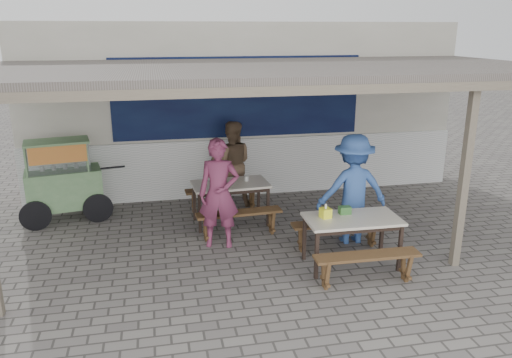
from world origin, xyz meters
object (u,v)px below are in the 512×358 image
object	(u,v)px
table_left	(230,187)
condiment_jar	(247,178)
vendor_cart	(62,178)
patron_street_side	(219,194)
bench_left_wall	(223,194)
tissue_box	(326,213)
bench_right_street	(367,262)
bench_right_wall	(337,229)
patron_right_table	(353,189)
table_right	(352,223)
condiment_bowl	(214,181)
patron_wall_side	(232,164)
bench_left_street	(239,218)
donation_box	(345,210)

from	to	relation	value
table_left	condiment_jar	bearing A→B (deg)	10.62
vendor_cart	patron_street_side	xyz separation A→B (m)	(2.60, -1.69, 0.07)
bench_left_wall	tissue_box	distance (m)	2.88
bench_right_street	bench_right_wall	distance (m)	1.19
bench_right_wall	patron_right_table	world-z (taller)	patron_right_table
bench_right_street	patron_right_table	size ratio (longest dim) A/B	0.82
tissue_box	condiment_jar	world-z (taller)	tissue_box
table_right	patron_street_side	bearing A→B (deg)	149.56
table_right	condiment_bowl	xyz separation A→B (m)	(-1.75, 2.15, 0.10)
tissue_box	patron_wall_side	bearing A→B (deg)	107.14
bench_right_street	vendor_cart	distance (m)	5.56
table_right	bench_right_street	bearing A→B (deg)	-90.00
bench_left_wall	condiment_jar	distance (m)	0.82
bench_left_wall	condiment_jar	world-z (taller)	condiment_jar
bench_left_street	patron_right_table	distance (m)	1.93
bench_left_street	patron_street_side	xyz separation A→B (m)	(-0.36, -0.26, 0.54)
vendor_cart	condiment_bowl	bearing A→B (deg)	-24.01
table_right	patron_right_table	distance (m)	0.93
patron_wall_side	bench_right_street	bearing A→B (deg)	117.47
bench_right_street	patron_right_table	world-z (taller)	patron_right_table
bench_right_wall	patron_street_side	distance (m)	1.95
bench_left_street	patron_wall_side	bearing A→B (deg)	81.42
bench_left_street	table_right	bearing A→B (deg)	-47.37
bench_left_street	patron_right_table	size ratio (longest dim) A/B	0.81
patron_street_side	patron_right_table	xyz separation A→B (m)	(2.13, -0.27, 0.02)
vendor_cart	condiment_jar	world-z (taller)	vendor_cart
bench_right_wall	patron_street_side	size ratio (longest dim) A/B	0.84
table_right	bench_right_wall	size ratio (longest dim) A/B	0.94
patron_wall_side	condiment_jar	size ratio (longest dim) A/B	19.15
bench_right_street	donation_box	bearing A→B (deg)	94.28
donation_box	condiment_jar	bearing A→B (deg)	119.81
table_right	patron_right_table	xyz separation A→B (m)	(0.34, 0.84, 0.22)
table_left	table_right	bearing A→B (deg)	-57.68
bench_right_street	condiment_jar	world-z (taller)	condiment_jar
patron_street_side	bench_right_wall	bearing A→B (deg)	-3.34
table_right	tissue_box	bearing A→B (deg)	169.00
bench_left_wall	patron_right_table	size ratio (longest dim) A/B	0.81
table_left	vendor_cart	bearing A→B (deg)	161.79
tissue_box	condiment_jar	bearing A→B (deg)	111.04
bench_left_street	patron_street_side	bearing A→B (deg)	-147.77
vendor_cart	tissue_box	distance (m)	4.84
table_left	bench_left_wall	world-z (taller)	table_left
patron_street_side	condiment_bowl	world-z (taller)	patron_street_side
bench_right_street	donation_box	world-z (taller)	donation_box
bench_right_street	patron_street_side	distance (m)	2.52
table_right	donation_box	distance (m)	0.23
bench_right_wall	patron_wall_side	bearing A→B (deg)	119.54
bench_left_wall	bench_right_wall	bearing A→B (deg)	-57.52
vendor_cart	condiment_jar	xyz separation A→B (m)	(3.23, -0.68, -0.01)
bench_left_street	patron_wall_side	world-z (taller)	patron_wall_side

